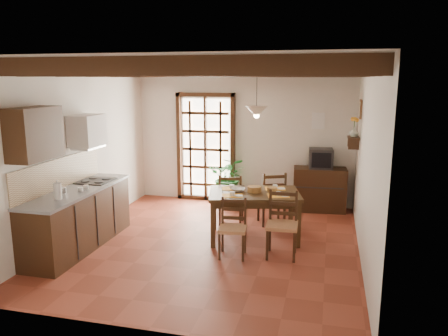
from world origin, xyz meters
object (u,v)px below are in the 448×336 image
(kitchen_counter, at_px, (79,217))
(sideboard, at_px, (319,189))
(chair_near_right, at_px, (282,237))
(dining_table, at_px, (254,198))
(chair_far_left, at_px, (231,208))
(pendant_lamp, at_px, (257,110))
(chair_far_right, at_px, (271,207))
(chair_near_left, at_px, (233,239))
(potted_plant, at_px, (229,179))
(crt_tv, at_px, (321,158))

(kitchen_counter, height_order, sideboard, kitchen_counter)
(chair_near_right, bearing_deg, dining_table, 127.52)
(chair_far_left, bearing_deg, pendant_lamp, 128.82)
(chair_far_right, bearing_deg, chair_near_left, 54.00)
(potted_plant, bearing_deg, kitchen_counter, -122.55)
(chair_near_left, relative_size, chair_near_right, 0.89)
(chair_far_left, xyz_separation_m, chair_far_right, (0.70, 0.17, 0.01))
(chair_near_left, bearing_deg, crt_tv, 60.05)
(sideboard, bearing_deg, chair_near_left, -118.23)
(chair_near_right, distance_m, pendant_lamp, 1.99)
(dining_table, relative_size, chair_near_left, 1.87)
(potted_plant, bearing_deg, chair_far_right, -42.48)
(chair_near_right, height_order, pendant_lamp, pendant_lamp)
(dining_table, xyz_separation_m, chair_far_left, (-0.52, 0.63, -0.39))
(chair_near_left, distance_m, chair_far_right, 1.63)
(crt_tv, bearing_deg, chair_far_right, -133.08)
(chair_near_left, height_order, crt_tv, crt_tv)
(sideboard, distance_m, pendant_lamp, 2.58)
(chair_near_left, distance_m, crt_tv, 2.97)
(chair_near_right, bearing_deg, kitchen_counter, -175.43)
(crt_tv, relative_size, potted_plant, 0.22)
(chair_far_right, bearing_deg, kitchen_counter, 9.79)
(chair_far_left, bearing_deg, sideboard, -147.41)
(chair_near_right, xyz_separation_m, chair_far_left, (-1.05, 1.26, -0.01))
(sideboard, bearing_deg, dining_table, -122.74)
(chair_near_right, distance_m, potted_plant, 2.71)
(dining_table, xyz_separation_m, chair_far_right, (0.18, 0.80, -0.38))
(kitchen_counter, distance_m, pendant_lamp, 3.21)
(chair_far_left, xyz_separation_m, crt_tv, (1.51, 1.19, 0.76))
(dining_table, bearing_deg, chair_far_left, 116.17)
(chair_near_right, height_order, chair_far_right, same)
(sideboard, relative_size, crt_tv, 2.10)
(chair_far_right, height_order, crt_tv, crt_tv)
(chair_far_left, height_order, pendant_lamp, pendant_lamp)
(sideboard, bearing_deg, pendant_lamp, -124.11)
(chair_far_right, height_order, sideboard, chair_far_right)
(chair_near_right, relative_size, pendant_lamp, 1.14)
(sideboard, xyz_separation_m, crt_tv, (-0.00, -0.01, 0.62))
(kitchen_counter, xyz_separation_m, chair_near_left, (2.38, 0.20, -0.20))
(dining_table, bearing_deg, sideboard, 48.08)
(chair_near_left, bearing_deg, potted_plant, 98.39)
(kitchen_counter, height_order, chair_near_right, kitchen_counter)
(dining_table, bearing_deg, potted_plant, 102.04)
(crt_tv, bearing_deg, pendant_lamp, -124.62)
(chair_far_right, xyz_separation_m, pendant_lamp, (-0.18, -0.70, 1.78))
(chair_far_right, bearing_deg, pendant_lamp, 52.10)
(potted_plant, bearing_deg, chair_far_left, -74.56)
(chair_far_left, relative_size, pendant_lamp, 1.09)
(chair_near_left, bearing_deg, sideboard, 60.10)
(chair_near_left, bearing_deg, chair_far_left, 97.66)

